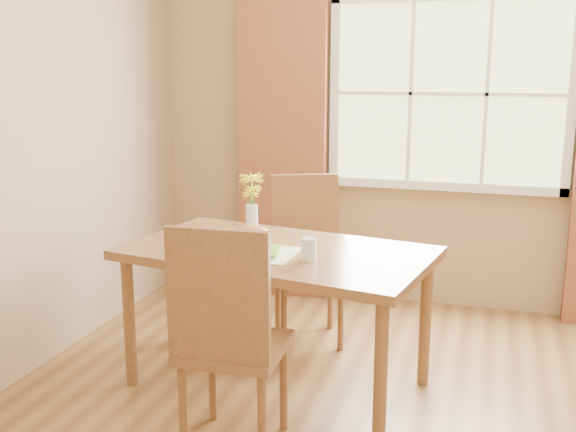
% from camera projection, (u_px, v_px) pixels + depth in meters
% --- Properties ---
extents(room, '(4.24, 3.84, 2.74)m').
position_uv_depth(room, '(415.00, 148.00, 2.83)').
color(room, brown).
rests_on(room, ground).
extents(window, '(1.62, 0.06, 1.32)m').
position_uv_depth(window, '(448.00, 94.00, 4.54)').
color(window, '#ACC293').
rests_on(window, room).
extents(curtain_left, '(0.65, 0.08, 2.20)m').
position_uv_depth(curtain_left, '(282.00, 148.00, 4.87)').
color(curtain_left, '#602516').
rests_on(curtain_left, room).
extents(dining_table, '(1.69, 1.13, 0.76)m').
position_uv_depth(dining_table, '(277.00, 263.00, 3.51)').
color(dining_table, brown).
rests_on(dining_table, room).
extents(chair_near, '(0.46, 0.46, 1.06)m').
position_uv_depth(chair_near, '(227.00, 332.00, 2.87)').
color(chair_near, brown).
rests_on(chair_near, room).
extents(chair_far, '(0.56, 0.56, 1.02)m').
position_uv_depth(chair_far, '(306.00, 250.00, 4.20)').
color(chair_far, brown).
rests_on(chair_far, room).
extents(placemat, '(0.46, 0.34, 0.01)m').
position_uv_depth(placemat, '(251.00, 252.00, 3.41)').
color(placemat, beige).
rests_on(placemat, dining_table).
extents(plate, '(0.26, 0.26, 0.01)m').
position_uv_depth(plate, '(257.00, 252.00, 3.40)').
color(plate, '#6EC832').
rests_on(plate, placemat).
extents(croissant_sandwich, '(0.16, 0.11, 0.12)m').
position_uv_depth(croissant_sandwich, '(253.00, 237.00, 3.44)').
color(croissant_sandwich, '#D88B49').
rests_on(croissant_sandwich, plate).
extents(water_glass, '(0.07, 0.07, 0.11)m').
position_uv_depth(water_glass, '(309.00, 250.00, 3.27)').
color(water_glass, silver).
rests_on(water_glass, dining_table).
extents(flower_vase, '(0.14, 0.14, 0.35)m').
position_uv_depth(flower_vase, '(252.00, 198.00, 3.75)').
color(flower_vase, silver).
rests_on(flower_vase, dining_table).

